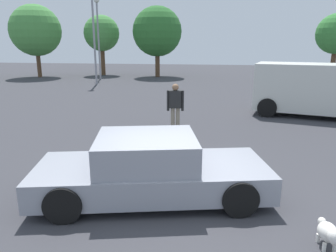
{
  "coord_description": "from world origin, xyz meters",
  "views": [
    {
      "loc": [
        0.82,
        -5.29,
        2.89
      ],
      "look_at": [
        -0.34,
        2.22,
        0.9
      ],
      "focal_mm": 33.89,
      "sensor_mm": 36.0,
      "label": 1
    }
  ],
  "objects_px": {
    "van_white": "(319,88)",
    "pedestrian": "(175,104)",
    "light_post_far": "(93,12)",
    "light_post_near": "(98,24)",
    "sedan_foreground": "(150,170)",
    "dog": "(329,233)"
  },
  "relations": [
    {
      "from": "van_white",
      "to": "pedestrian",
      "type": "xyz_separation_m",
      "value": [
        -5.38,
        -3.17,
        -0.19
      ]
    },
    {
      "from": "van_white",
      "to": "light_post_far",
      "type": "distance_m",
      "value": 15.79
    },
    {
      "from": "van_white",
      "to": "pedestrian",
      "type": "distance_m",
      "value": 6.25
    },
    {
      "from": "pedestrian",
      "to": "light_post_near",
      "type": "xyz_separation_m",
      "value": [
        -8.32,
        15.23,
        3.4
      ]
    },
    {
      "from": "van_white",
      "to": "light_post_near",
      "type": "height_order",
      "value": "light_post_near"
    },
    {
      "from": "sedan_foreground",
      "to": "pedestrian",
      "type": "height_order",
      "value": "pedestrian"
    },
    {
      "from": "pedestrian",
      "to": "light_post_near",
      "type": "distance_m",
      "value": 17.68
    },
    {
      "from": "van_white",
      "to": "light_post_near",
      "type": "relative_size",
      "value": 0.81
    },
    {
      "from": "sedan_foreground",
      "to": "light_post_far",
      "type": "xyz_separation_m",
      "value": [
        -7.47,
        16.5,
        4.41
      ]
    },
    {
      "from": "sedan_foreground",
      "to": "light_post_far",
      "type": "distance_m",
      "value": 18.64
    },
    {
      "from": "pedestrian",
      "to": "light_post_near",
      "type": "height_order",
      "value": "light_post_near"
    },
    {
      "from": "light_post_near",
      "to": "pedestrian",
      "type": "bearing_deg",
      "value": -61.36
    },
    {
      "from": "dog",
      "to": "light_post_far",
      "type": "bearing_deg",
      "value": -155.01
    },
    {
      "from": "pedestrian",
      "to": "light_post_near",
      "type": "bearing_deg",
      "value": 22.89
    },
    {
      "from": "light_post_near",
      "to": "light_post_far",
      "type": "bearing_deg",
      "value": -73.94
    },
    {
      "from": "light_post_near",
      "to": "dog",
      "type": "bearing_deg",
      "value": -61.87
    },
    {
      "from": "dog",
      "to": "pedestrian",
      "type": "bearing_deg",
      "value": -158.44
    },
    {
      "from": "dog",
      "to": "pedestrian",
      "type": "distance_m",
      "value": 6.71
    },
    {
      "from": "sedan_foreground",
      "to": "pedestrian",
      "type": "bearing_deg",
      "value": 79.05
    },
    {
      "from": "dog",
      "to": "light_post_near",
      "type": "xyz_separation_m",
      "value": [
        -11.33,
        21.19,
        4.1
      ]
    },
    {
      "from": "sedan_foreground",
      "to": "light_post_near",
      "type": "relative_size",
      "value": 0.72
    },
    {
      "from": "sedan_foreground",
      "to": "light_post_near",
      "type": "xyz_separation_m",
      "value": [
        -8.47,
        19.98,
        3.79
      ]
    }
  ]
}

